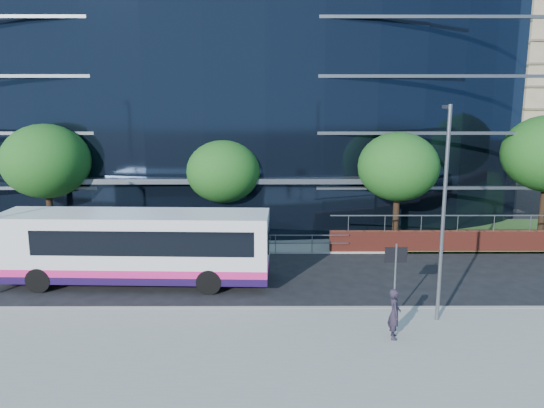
{
  "coord_description": "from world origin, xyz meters",
  "views": [
    {
      "loc": [
        -0.28,
        -20.93,
        8.31
      ],
      "look_at": [
        -0.19,
        8.0,
        2.59
      ],
      "focal_mm": 35.0,
      "sensor_mm": 36.0,
      "label": 1
    }
  ],
  "objects_px": {
    "tree_far_b": "(223,172)",
    "tree_dist_e": "(482,133)",
    "city_bus": "(138,247)",
    "pedestrian": "(394,314)",
    "street_sign": "(396,264)",
    "tree_far_a": "(46,161)",
    "streetlight_east": "(444,208)",
    "tree_far_c": "(398,167)"
  },
  "relations": [
    {
      "from": "city_bus",
      "to": "tree_dist_e",
      "type": "bearing_deg",
      "value": 53.17
    },
    {
      "from": "tree_far_a",
      "to": "tree_far_b",
      "type": "distance_m",
      "value": 10.03
    },
    {
      "from": "tree_far_b",
      "to": "tree_far_c",
      "type": "height_order",
      "value": "tree_far_c"
    },
    {
      "from": "street_sign",
      "to": "tree_far_b",
      "type": "relative_size",
      "value": 0.46
    },
    {
      "from": "tree_far_b",
      "to": "tree_dist_e",
      "type": "relative_size",
      "value": 0.93
    },
    {
      "from": "tree_far_b",
      "to": "tree_far_c",
      "type": "bearing_deg",
      "value": -2.86
    },
    {
      "from": "street_sign",
      "to": "streetlight_east",
      "type": "xyz_separation_m",
      "value": [
        1.5,
        -0.59,
        2.29
      ]
    },
    {
      "from": "tree_dist_e",
      "to": "city_bus",
      "type": "relative_size",
      "value": 0.53
    },
    {
      "from": "tree_far_c",
      "to": "streetlight_east",
      "type": "height_order",
      "value": "streetlight_east"
    },
    {
      "from": "tree_dist_e",
      "to": "streetlight_east",
      "type": "distance_m",
      "value": 45.85
    },
    {
      "from": "tree_far_b",
      "to": "pedestrian",
      "type": "relative_size",
      "value": 3.38
    },
    {
      "from": "street_sign",
      "to": "tree_far_c",
      "type": "xyz_separation_m",
      "value": [
        2.5,
        10.59,
        2.39
      ]
    },
    {
      "from": "tree_far_a",
      "to": "streetlight_east",
      "type": "height_order",
      "value": "streetlight_east"
    },
    {
      "from": "tree_far_b",
      "to": "pedestrian",
      "type": "distance_m",
      "value": 15.31
    },
    {
      "from": "tree_far_a",
      "to": "city_bus",
      "type": "height_order",
      "value": "tree_far_a"
    },
    {
      "from": "streetlight_east",
      "to": "pedestrian",
      "type": "bearing_deg",
      "value": -141.84
    },
    {
      "from": "street_sign",
      "to": "tree_far_a",
      "type": "xyz_separation_m",
      "value": [
        -17.5,
        10.59,
        2.71
      ]
    },
    {
      "from": "tree_far_b",
      "to": "tree_far_c",
      "type": "xyz_separation_m",
      "value": [
        10.0,
        -0.5,
        0.33
      ]
    },
    {
      "from": "city_bus",
      "to": "pedestrian",
      "type": "relative_size",
      "value": 6.87
    },
    {
      "from": "streetlight_east",
      "to": "pedestrian",
      "type": "distance_m",
      "value": 4.24
    },
    {
      "from": "tree_far_a",
      "to": "pedestrian",
      "type": "distance_m",
      "value": 21.59
    },
    {
      "from": "streetlight_east",
      "to": "city_bus",
      "type": "distance_m",
      "value": 13.37
    },
    {
      "from": "street_sign",
      "to": "streetlight_east",
      "type": "height_order",
      "value": "streetlight_east"
    },
    {
      "from": "tree_far_b",
      "to": "street_sign",
      "type": "bearing_deg",
      "value": -55.92
    },
    {
      "from": "street_sign",
      "to": "tree_far_c",
      "type": "height_order",
      "value": "tree_far_c"
    },
    {
      "from": "pedestrian",
      "to": "streetlight_east",
      "type": "bearing_deg",
      "value": -47.07
    },
    {
      "from": "tree_far_c",
      "to": "tree_dist_e",
      "type": "xyz_separation_m",
      "value": [
        17.0,
        31.0,
        0.0
      ]
    },
    {
      "from": "tree_far_b",
      "to": "city_bus",
      "type": "xyz_separation_m",
      "value": [
        -3.31,
        -7.21,
        -2.46
      ]
    },
    {
      "from": "tree_far_a",
      "to": "streetlight_east",
      "type": "relative_size",
      "value": 0.87
    },
    {
      "from": "street_sign",
      "to": "city_bus",
      "type": "distance_m",
      "value": 11.49
    },
    {
      "from": "pedestrian",
      "to": "street_sign",
      "type": "bearing_deg",
      "value": -8.11
    },
    {
      "from": "tree_far_a",
      "to": "streetlight_east",
      "type": "distance_m",
      "value": 22.05
    },
    {
      "from": "tree_far_a",
      "to": "pedestrian",
      "type": "xyz_separation_m",
      "value": [
        17.01,
        -12.74,
        -3.82
      ]
    },
    {
      "from": "tree_far_c",
      "to": "tree_far_a",
      "type": "bearing_deg",
      "value": 180.0
    },
    {
      "from": "street_sign",
      "to": "pedestrian",
      "type": "height_order",
      "value": "street_sign"
    },
    {
      "from": "streetlight_east",
      "to": "pedestrian",
      "type": "relative_size",
      "value": 4.48
    },
    {
      "from": "tree_far_b",
      "to": "city_bus",
      "type": "distance_m",
      "value": 8.31
    },
    {
      "from": "streetlight_east",
      "to": "street_sign",
      "type": "bearing_deg",
      "value": 158.64
    },
    {
      "from": "street_sign",
      "to": "tree_far_c",
      "type": "relative_size",
      "value": 0.43
    },
    {
      "from": "tree_far_c",
      "to": "tree_far_b",
      "type": "bearing_deg",
      "value": 177.14
    },
    {
      "from": "tree_dist_e",
      "to": "pedestrian",
      "type": "bearing_deg",
      "value": -114.56
    },
    {
      "from": "tree_far_b",
      "to": "tree_dist_e",
      "type": "height_order",
      "value": "tree_dist_e"
    }
  ]
}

